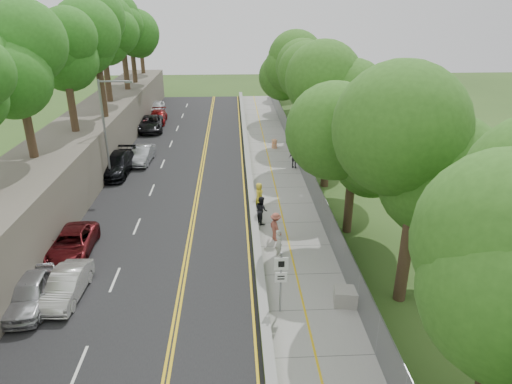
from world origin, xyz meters
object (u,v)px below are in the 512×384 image
at_px(signpost, 281,276).
at_px(car_0, 30,293).
at_px(person_far, 294,159).
at_px(concrete_block, 347,297).
at_px(painter_0, 259,194).
at_px(car_1, 67,285).
at_px(car_2, 72,243).
at_px(construction_barrel, 274,144).
at_px(streetlight, 107,125).

relative_size(signpost, car_0, 0.73).
relative_size(signpost, person_far, 1.84).
height_order(concrete_block, painter_0, painter_0).
bearing_deg(car_1, car_0, -155.16).
xyz_separation_m(car_1, person_far, (13.28, 17.68, 0.19)).
bearing_deg(car_2, construction_barrel, 52.99).
xyz_separation_m(streetlight, car_2, (0.33, -11.26, -3.93)).
xyz_separation_m(car_2, painter_0, (10.88, 6.02, 0.18)).
xyz_separation_m(painter_0, person_far, (3.45, 7.55, 0.00)).
bearing_deg(car_1, car_2, 106.72).
distance_m(signpost, construction_barrel, 25.16).
height_order(car_0, car_2, car_0).
height_order(signpost, construction_barrel, signpost).
distance_m(car_1, person_far, 22.11).
distance_m(concrete_block, painter_0, 11.92).
bearing_deg(car_0, streetlight, 84.38).
xyz_separation_m(car_0, painter_0, (11.31, 10.74, 0.12)).
bearing_deg(car_0, signpost, -10.35).
distance_m(construction_barrel, person_far, 5.85).
bearing_deg(signpost, person_far, 80.74).
relative_size(streetlight, signpost, 2.58).
xyz_separation_m(concrete_block, person_far, (-0.05, 18.94, 0.44)).
relative_size(car_1, person_far, 2.38).
bearing_deg(streetlight, construction_barrel, 30.80).
relative_size(concrete_block, car_0, 0.28).
relative_size(car_0, person_far, 2.53).
bearing_deg(construction_barrel, concrete_block, -87.11).
xyz_separation_m(signpost, painter_0, (-0.30, 11.78, -1.07)).
distance_m(signpost, person_far, 19.61).
distance_m(car_2, person_far, 19.74).
bearing_deg(car_2, painter_0, 26.19).
bearing_deg(construction_barrel, streetlight, -149.20).
bearing_deg(streetlight, person_far, 8.97).
bearing_deg(person_far, concrete_block, 112.49).
xyz_separation_m(signpost, concrete_block, (3.20, 0.39, -1.51)).
bearing_deg(streetlight, painter_0, -25.05).
height_order(streetlight, car_1, streetlight).
height_order(car_0, painter_0, painter_0).
relative_size(concrete_block, car_1, 0.30).
relative_size(car_1, painter_0, 2.39).
bearing_deg(signpost, car_1, 170.75).
height_order(car_0, person_far, person_far).
xyz_separation_m(streetlight, painter_0, (11.21, -5.24, -3.75)).
xyz_separation_m(signpost, car_1, (-10.13, 1.65, -1.26)).
bearing_deg(signpost, car_2, 152.76).
distance_m(car_2, painter_0, 12.44).
relative_size(streetlight, construction_barrel, 9.54).
height_order(streetlight, person_far, streetlight).
bearing_deg(car_2, car_0, -97.95).
xyz_separation_m(construction_barrel, car_0, (-13.56, -24.01, 0.30)).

